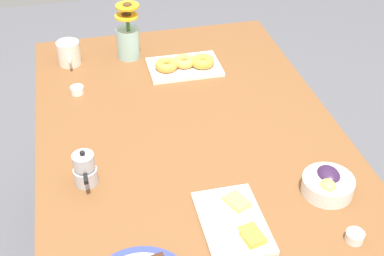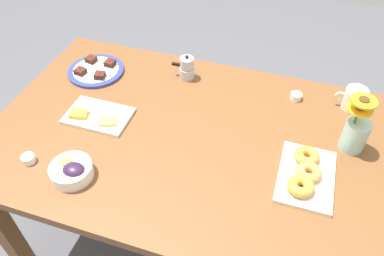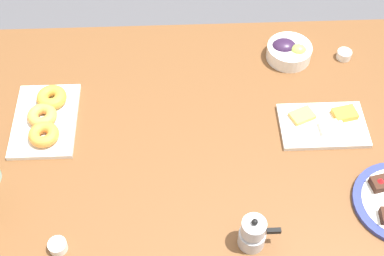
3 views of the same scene
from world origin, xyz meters
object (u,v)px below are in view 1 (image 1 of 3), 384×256
croissant_platter (185,65)px  flower_vase (128,39)px  dining_table (192,158)px  grape_bowl (328,184)px  jam_cup_berry (355,236)px  jam_cup_honey (77,90)px  cheese_platter (234,222)px  coffee_mug (69,53)px  moka_pot (85,170)px

croissant_platter → flower_vase: flower_vase is taller
dining_table → grape_bowl: grape_bowl is taller
croissant_platter → flower_vase: 0.26m
jam_cup_berry → jam_cup_honey: bearing=-143.2°
jam_cup_honey → flower_vase: bearing=135.7°
cheese_platter → jam_cup_berry: 0.31m
dining_table → cheese_platter: (0.40, 0.02, 0.10)m
cheese_platter → croissant_platter: 0.84m
coffee_mug → grape_bowl: coffee_mug is taller
flower_vase → coffee_mug: bearing=-90.2°
grape_bowl → moka_pot: size_ratio=1.25×
croissant_platter → jam_cup_berry: croissant_platter is taller
coffee_mug → cheese_platter: (0.99, 0.39, -0.04)m
cheese_platter → flower_vase: (-0.99, -0.15, 0.07)m
jam_cup_berry → flower_vase: flower_vase is taller
dining_table → jam_cup_berry: (0.52, 0.31, 0.10)m
dining_table → flower_vase: flower_vase is taller
dining_table → grape_bowl: 0.48m
moka_pot → dining_table: bearing=111.7°
grape_bowl → cheese_platter: (0.06, -0.30, -0.02)m
coffee_mug → jam_cup_honey: (0.23, 0.01, -0.03)m
cheese_platter → jam_cup_berry: (0.12, 0.29, 0.01)m
jam_cup_honey → jam_cup_berry: same height
flower_vase → dining_table: bearing=12.2°
jam_cup_berry → flower_vase: bearing=-158.5°
coffee_mug → flower_vase: 0.24m
coffee_mug → cheese_platter: size_ratio=0.48×
jam_cup_berry → dining_table: bearing=-149.3°
cheese_platter → flower_vase: 1.00m
jam_cup_berry → moka_pot: bearing=-120.1°
cheese_platter → jam_cup_berry: size_ratio=5.42×
dining_table → croissant_platter: croissant_platter is taller
grape_bowl → flower_vase: size_ratio=0.62×
croissant_platter → moka_pot: size_ratio=2.35×
grape_bowl → moka_pot: (-0.20, -0.67, 0.02)m
flower_vase → moka_pot: flower_vase is taller
coffee_mug → croissant_platter: (0.15, 0.44, -0.03)m
coffee_mug → croissant_platter: 0.46m
cheese_platter → jam_cup_berry: cheese_platter is taller
jam_cup_honey → flower_vase: size_ratio=0.20×
grape_bowl → croissant_platter: size_ratio=0.53×
jam_cup_berry → grape_bowl: bearing=177.4°
coffee_mug → cheese_platter: coffee_mug is taller
croissant_platter → jam_cup_honey: bearing=-78.9°
croissant_platter → moka_pot: (0.58, -0.43, 0.03)m
coffee_mug → jam_cup_berry: (1.11, 0.68, -0.03)m
coffee_mug → jam_cup_berry: bearing=31.3°
flower_vase → cheese_platter: bearing=8.6°
jam_cup_honey → moka_pot: 0.50m
croissant_platter → cheese_platter: bearing=-3.6°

